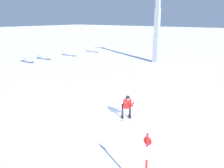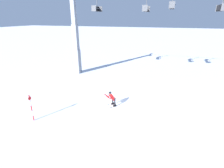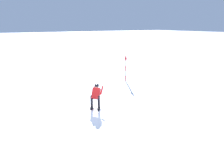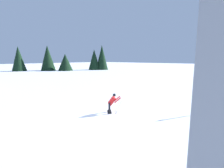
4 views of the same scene
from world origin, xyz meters
name	(u,v)px [view 2 (image 2 of 4)]	position (x,y,z in m)	size (l,w,h in m)	color
ground_plane	(120,102)	(0.00, 0.00, 0.00)	(260.00, 260.00, 0.00)	white
skier_carving_main	(112,98)	(-0.45, -1.00, 0.84)	(1.60, 1.60, 1.60)	white
lift_tower_near	(76,42)	(-8.24, 6.73, 4.37)	(0.80, 2.83, 10.53)	gray
chairlift_seat_nearest	(97,9)	(-5.03, 6.73, 8.47)	(0.61, 1.99, 2.30)	black
chairlift_seat_second	(146,8)	(0.87, 6.73, 8.40)	(0.61, 2.08, 2.37)	black
chairlift_seat_middle	(171,6)	(3.54, 6.73, 8.63)	(0.61, 2.30, 2.11)	black
chairlift_seat_fourth	(221,8)	(8.17, 6.73, 8.37)	(0.61, 2.30, 2.39)	black
trail_marker_pole	(31,107)	(-5.48, -5.12, 1.18)	(0.07, 0.28, 2.18)	red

